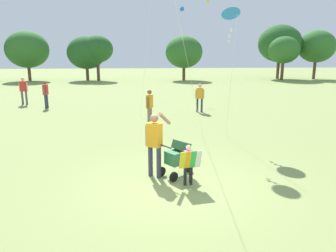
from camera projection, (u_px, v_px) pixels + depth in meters
ground_plane at (172, 184)px, 8.52m from camera, size 120.00×120.00×0.00m
treeline_distant at (172, 48)px, 38.69m from camera, size 44.91×6.09×6.70m
child_with_butterfly_kite at (189, 161)px, 8.31m from camera, size 0.59×0.40×1.10m
person_adult_flyer at (155, 139)px, 8.80m from camera, size 0.72×0.50×1.88m
stroller at (178, 155)px, 8.98m from camera, size 1.05×0.90×1.03m
kite_green_novelty at (231, 14)px, 12.21m from camera, size 0.74×1.88×5.08m
person_red_shirt at (23, 89)px, 21.05m from camera, size 0.57×0.28×1.79m
person_sitting_far at (46, 92)px, 19.74m from camera, size 0.26×0.54×1.70m
person_couple_left at (150, 104)px, 15.19m from camera, size 0.35×0.50×1.68m
person_kid_running at (200, 95)px, 18.42m from camera, size 0.51×0.31×1.64m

